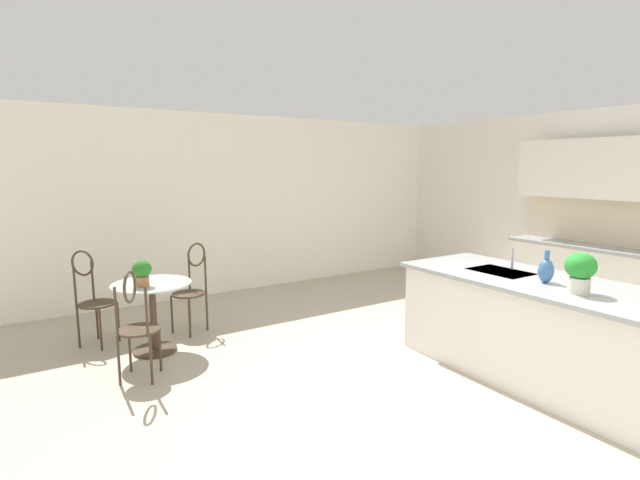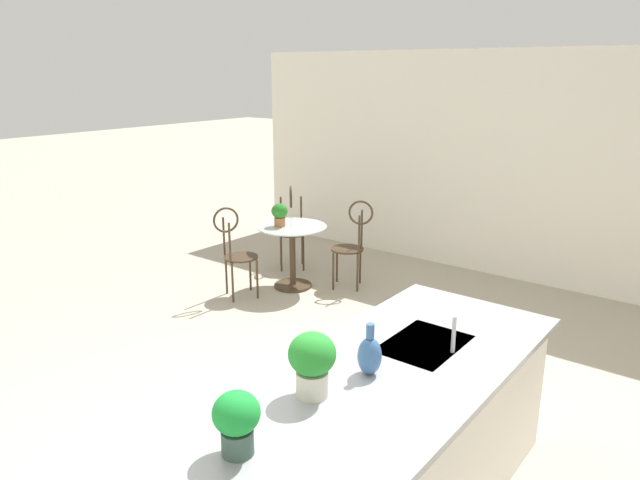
% 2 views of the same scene
% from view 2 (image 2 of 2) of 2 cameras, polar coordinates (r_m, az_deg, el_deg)
% --- Properties ---
extents(ground_plane, '(40.00, 40.00, 0.00)m').
position_cam_2_polar(ground_plane, '(4.28, -3.01, -19.13)').
color(ground_plane, '#B2A893').
extents(wall_left_window, '(0.12, 7.80, 2.70)m').
position_cam_2_polar(wall_left_window, '(7.34, 19.15, 6.55)').
color(wall_left_window, silver).
rests_on(wall_left_window, ground).
extents(kitchen_island, '(2.80, 1.06, 0.92)m').
position_cam_2_polar(kitchen_island, '(3.40, 4.99, -20.10)').
color(kitchen_island, white).
rests_on(kitchen_island, ground).
extents(bistro_table, '(0.80, 0.80, 0.74)m').
position_cam_2_polar(bistro_table, '(6.84, -2.67, -1.01)').
color(bistro_table, '#3D2D1E').
rests_on(bistro_table, ground).
extents(chair_near_window, '(0.51, 0.52, 1.04)m').
position_cam_2_polar(chair_near_window, '(6.81, 3.13, -0.00)').
color(chair_near_window, '#3D2D1E').
rests_on(chair_near_window, ground).
extents(chair_by_island, '(0.52, 0.52, 1.04)m').
position_cam_2_polar(chair_by_island, '(6.56, -8.17, -0.77)').
color(chair_by_island, '#3D2D1E').
rests_on(chair_by_island, ground).
extents(chair_toward_desk, '(0.54, 0.54, 1.04)m').
position_cam_2_polar(chair_toward_desk, '(7.54, -2.78, 1.61)').
color(chair_toward_desk, '#3D2D1E').
rests_on(chair_toward_desk, ground).
extents(sink_faucet, '(0.02, 0.02, 0.22)m').
position_cam_2_polar(sink_faucet, '(3.46, 12.77, -8.88)').
color(sink_faucet, '#B2B5BA').
rests_on(sink_faucet, kitchen_island).
extents(potted_plant_on_table, '(0.19, 0.19, 0.26)m').
position_cam_2_polar(potted_plant_on_table, '(6.72, -3.92, 2.58)').
color(potted_plant_on_table, '#9E603D').
rests_on(potted_plant_on_table, bistro_table).
extents(potted_plant_counter_far, '(0.20, 0.20, 0.28)m').
position_cam_2_polar(potted_plant_counter_far, '(2.57, -8.05, -16.76)').
color(potted_plant_counter_far, '#385147').
rests_on(potted_plant_counter_far, kitchen_island).
extents(potted_plant_counter_near, '(0.24, 0.24, 0.33)m').
position_cam_2_polar(potted_plant_counter_near, '(2.93, -0.77, -11.54)').
color(potted_plant_counter_near, beige).
rests_on(potted_plant_counter_near, kitchen_island).
extents(vase_on_counter, '(0.13, 0.13, 0.29)m').
position_cam_2_polar(vase_on_counter, '(3.16, 4.81, -11.00)').
color(vase_on_counter, '#386099').
rests_on(vase_on_counter, kitchen_island).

